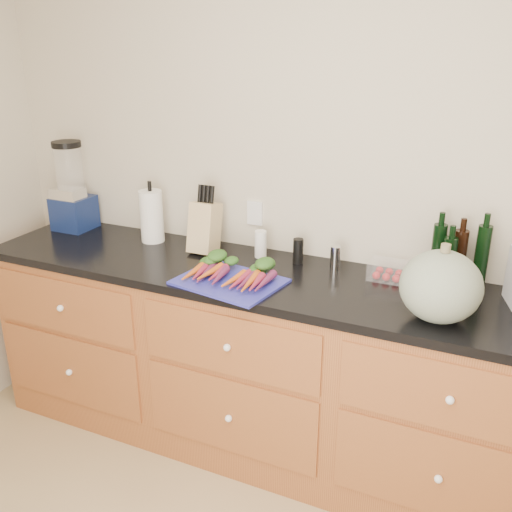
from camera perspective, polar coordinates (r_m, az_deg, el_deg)
The scene contains 14 objects.
wall_back at distance 2.64m, azimuth 12.21°, elevation 6.58°, with size 4.10×0.05×2.60m, color beige.
cabinets at distance 2.69m, azimuth 9.19°, elevation -12.84°, with size 3.60×0.64×0.90m.
countertop at distance 2.46m, azimuth 9.85°, elevation -3.71°, with size 3.64×0.62×0.04m, color black.
cutting_board at distance 2.48m, azimuth -2.67°, elevation -2.57°, with size 0.43×0.33×0.01m, color #2A2C9B.
carrots at distance 2.50m, azimuth -2.31°, elevation -1.68°, with size 0.38×0.28×0.05m.
squash at distance 2.22m, azimuth 17.99°, elevation -2.91°, with size 0.30×0.30×0.27m, color slate.
blender_appliance at distance 3.28m, azimuth -17.97°, elevation 6.15°, with size 0.19×0.19×0.48m.
paper_towel at distance 2.99m, azimuth -10.39°, elevation 3.93°, with size 0.12×0.12×0.27m, color white.
knife_block at distance 2.81m, azimuth -5.16°, elevation 2.85°, with size 0.12×0.12×0.25m, color tan.
grinder_salt at distance 2.74m, azimuth 0.46°, elevation 1.20°, with size 0.06×0.06×0.13m, color white.
grinder_pepper at distance 2.68m, azimuth 4.23°, elevation 0.50°, with size 0.05×0.05×0.12m, color black.
canister_chrome at distance 2.63m, azimuth 7.94°, elevation -0.18°, with size 0.05×0.05×0.11m, color silver.
tomato_box at distance 2.58m, azimuth 13.07°, elevation -1.42°, with size 0.16×0.13×0.08m, color white.
bottles at distance 2.55m, azimuth 19.47°, elevation -0.19°, with size 0.23×0.12×0.28m.
Camera 1 is at (0.52, -0.88, 1.95)m, focal length 40.00 mm.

